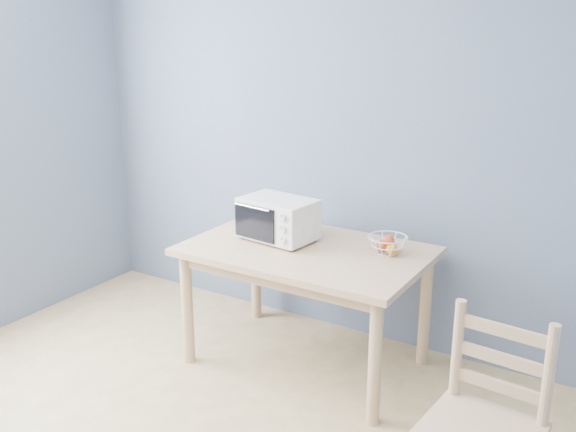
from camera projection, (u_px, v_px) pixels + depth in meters
The scene contains 5 objects.
room at pixel (58, 238), 2.24m from camera, with size 4.01×4.51×2.61m.
dining_table at pixel (306, 264), 3.80m from camera, with size 1.40×0.90×0.75m.
toaster_oven at pixel (276, 218), 3.89m from camera, with size 0.47×0.36×0.26m.
fruit_basket at pixel (388, 244), 3.66m from camera, with size 0.25×0.25×0.12m.
dining_chair at pixel (483, 432), 2.55m from camera, with size 0.47×0.47×0.93m.
Camera 1 is at (1.80, -1.39, 2.02)m, focal length 40.00 mm.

